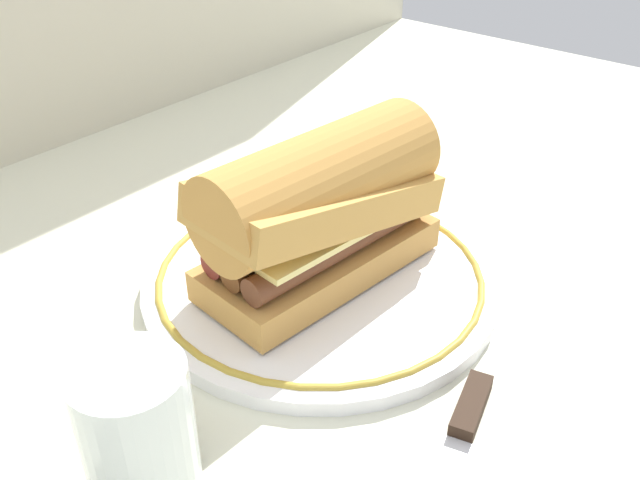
{
  "coord_description": "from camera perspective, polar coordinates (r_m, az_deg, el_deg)",
  "views": [
    {
      "loc": [
        -0.33,
        -0.29,
        0.34
      ],
      "look_at": [
        0.03,
        0.01,
        0.04
      ],
      "focal_mm": 39.05,
      "sensor_mm": 36.0,
      "label": 1
    }
  ],
  "objects": [
    {
      "name": "ground_plane",
      "position": [
        0.55,
        -1.12,
        -5.47
      ],
      "size": [
        1.5,
        1.5,
        0.0
      ],
      "primitive_type": "plane",
      "color": "beige"
    },
    {
      "name": "plate",
      "position": [
        0.57,
        0.0,
        -3.14
      ],
      "size": [
        0.29,
        0.29,
        0.01
      ],
      "color": "white",
      "rests_on": "ground_plane"
    },
    {
      "name": "butter_knife",
      "position": [
        0.46,
        11.24,
        -15.88
      ],
      "size": [
        0.14,
        0.05,
        0.01
      ],
      "color": "silver",
      "rests_on": "ground_plane"
    },
    {
      "name": "sausage_sandwich",
      "position": [
        0.53,
        -0.0,
        2.78
      ],
      "size": [
        0.21,
        0.11,
        0.12
      ],
      "rotation": [
        0.0,
        0.0,
        -0.1
      ],
      "color": "#C18C45",
      "rests_on": "plate"
    },
    {
      "name": "drinking_glass",
      "position": [
        0.42,
        -14.68,
        -15.17
      ],
      "size": [
        0.07,
        0.07,
        0.09
      ],
      "color": "silver",
      "rests_on": "ground_plane"
    }
  ]
}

